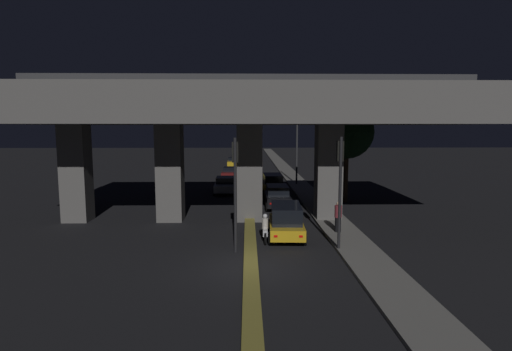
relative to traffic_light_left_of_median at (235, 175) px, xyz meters
name	(u,v)px	position (x,y,z in m)	size (l,w,h in m)	color
ground_plane	(251,268)	(0.70, -2.31, -3.68)	(200.00, 200.00, 0.00)	black
median_divider	(248,172)	(0.70, 32.69, -3.55)	(0.60, 126.00, 0.26)	olive
sidewalk_right	(295,180)	(5.85, 25.69, -3.60)	(2.07, 126.00, 0.16)	slate
elevated_overpass	(246,112)	(0.47, 6.53, 3.15)	(28.15, 9.77, 9.15)	#5B5956
traffic_light_left_of_median	(235,175)	(0.00, 0.00, 0.00)	(0.30, 0.49, 5.42)	black
traffic_light_right_of_median	(340,174)	(4.92, 0.00, 0.03)	(0.30, 0.49, 5.46)	black
street_lamp	(293,142)	(5.17, 21.68, 0.78)	(2.61, 0.32, 7.44)	#2D2D30
car_taxi_yellow_lead	(286,220)	(2.63, 2.35, -2.73)	(2.05, 4.18, 1.78)	gold
car_black_second	(277,196)	(2.75, 10.29, -2.81)	(1.91, 4.01, 1.67)	black
car_taxi_yellow_third	(273,184)	(2.78, 16.31, -2.76)	(2.02, 4.82, 1.79)	gold
car_silver_lead_oncoming	(225,185)	(-1.43, 17.27, -2.95)	(2.06, 4.41, 1.43)	gray
car_dark_red_second_oncoming	(231,173)	(-1.33, 26.12, -2.93)	(2.04, 4.06, 1.44)	#591414
car_taxi_yellow_third_oncoming	(234,163)	(-1.47, 39.68, -2.92)	(1.89, 4.67, 1.49)	gold
car_black_fourth_oncoming	(236,157)	(-1.38, 51.92, -2.92)	(2.04, 4.19, 1.48)	black
motorcycle_white_filtering_near	(265,230)	(1.48, 1.69, -3.07)	(0.33, 1.96, 1.45)	black
pedestrian_on_sidewalk	(338,217)	(5.56, 2.89, -2.69)	(0.40, 0.40, 1.70)	black
roadside_tree_kerbside_near	(347,132)	(8.33, 12.54, 1.81)	(4.15, 4.15, 7.60)	#2D2116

